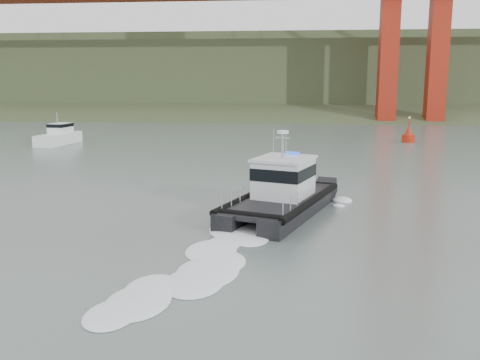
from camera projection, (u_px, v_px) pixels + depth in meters
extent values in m
plane|color=slate|center=(217.00, 280.00, 20.10)|extent=(400.00, 400.00, 0.00)
cube|color=#394A2A|center=(282.00, 116.00, 110.00)|extent=(500.00, 44.72, 16.25)
cube|color=#394A2A|center=(286.00, 85.00, 136.24)|extent=(500.00, 70.00, 18.00)
cube|color=#394A2A|center=(288.00, 67.00, 159.73)|extent=(500.00, 60.00, 16.00)
cube|color=black|center=(260.00, 205.00, 30.41)|extent=(4.32, 9.81, 1.09)
cube|color=black|center=(301.00, 210.00, 29.40)|extent=(4.32, 9.81, 1.09)
cube|color=black|center=(278.00, 201.00, 29.42)|extent=(6.20, 9.31, 0.23)
cube|color=silver|center=(284.00, 178.00, 30.02)|extent=(3.62, 3.96, 2.08)
cube|color=black|center=(284.00, 172.00, 29.95)|extent=(3.69, 4.03, 0.68)
cube|color=silver|center=(284.00, 159.00, 29.81)|extent=(3.85, 4.19, 0.14)
cylinder|color=gray|center=(283.00, 146.00, 29.43)|extent=(0.14, 0.14, 1.63)
cylinder|color=white|center=(283.00, 132.00, 29.29)|extent=(0.63, 0.63, 0.16)
cube|color=white|center=(58.00, 139.00, 61.75)|extent=(3.05, 7.08, 1.37)
cube|color=white|center=(60.00, 129.00, 62.09)|extent=(2.13, 2.94, 1.37)
cube|color=black|center=(60.00, 125.00, 62.00)|extent=(2.19, 3.00, 0.40)
cylinder|color=gray|center=(57.00, 119.00, 61.31)|extent=(0.09, 0.09, 1.37)
cylinder|color=#A31D0B|center=(408.00, 139.00, 63.94)|extent=(1.55, 1.55, 1.03)
cone|color=#A31D0B|center=(409.00, 131.00, 63.75)|extent=(1.20, 1.20, 1.55)
cylinder|color=#A31D0B|center=(409.00, 122.00, 63.56)|extent=(0.14, 0.14, 0.86)
sphere|color=#E5D87F|center=(410.00, 118.00, 63.46)|extent=(0.26, 0.26, 0.26)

